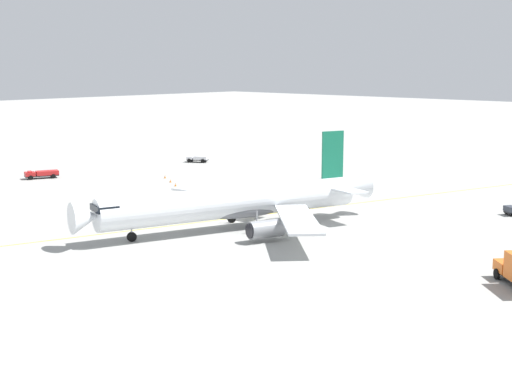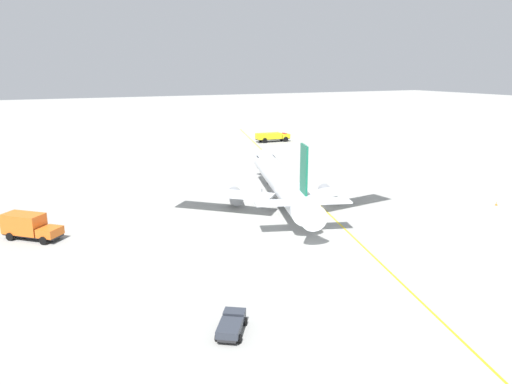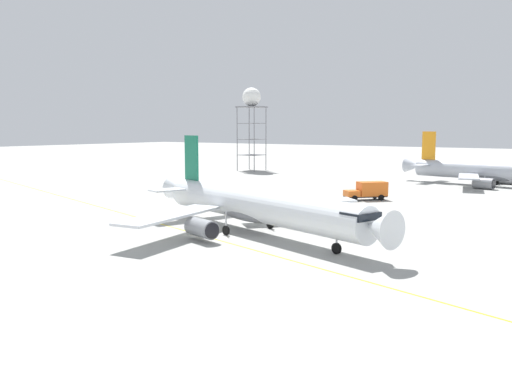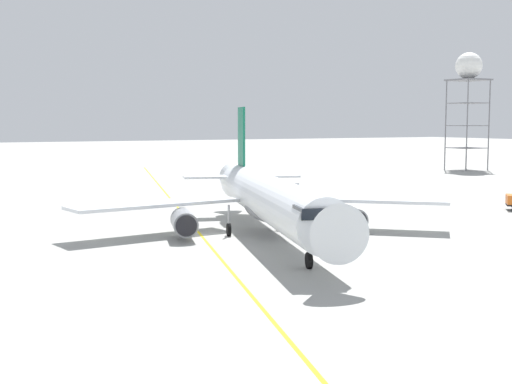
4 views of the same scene
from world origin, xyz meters
TOP-DOWN VIEW (x-y plane):
  - ground_plane at (0.00, 0.00)m, footprint 600.00×600.00m
  - airliner_main at (4.51, -3.02)m, footprint 32.41×38.45m
  - airliner_secondary at (74.61, -15.88)m, footprint 29.91×42.57m
  - catering_truck_truck at (39.75, -2.12)m, footprint 7.01×6.70m
  - baggage_truck_truck at (25.93, 28.43)m, footprint 3.59×4.21m
  - radar_tower at (81.04, 51.32)m, footprint 6.74×6.74m
  - taxiway_centreline at (-0.51, -0.60)m, footprint 53.42×181.32m

SIDE VIEW (x-z plane):
  - ground_plane at x=0.00m, z-range 0.00..0.00m
  - taxiway_centreline at x=-0.51m, z-range 0.00..0.01m
  - baggage_truck_truck at x=25.93m, z-range 0.10..1.32m
  - catering_truck_truck at x=39.75m, z-range 0.11..3.21m
  - airliner_secondary at x=74.61m, z-range -2.73..8.68m
  - airliner_main at x=4.51m, z-range -2.45..8.75m
  - radar_tower at x=81.04m, z-range 7.50..31.09m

